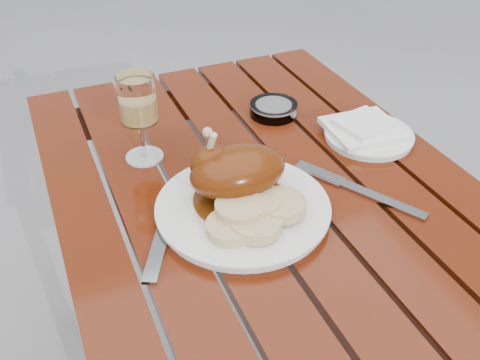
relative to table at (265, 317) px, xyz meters
name	(u,v)px	position (x,y,z in m)	size (l,w,h in m)	color
table	(265,317)	(0.00, 0.00, 0.00)	(0.80, 1.20, 0.75)	#611D0B
dinner_plate	(243,209)	(-0.08, -0.04, 0.39)	(0.32, 0.32, 0.02)	white
roast_duck	(234,171)	(-0.08, 0.00, 0.45)	(0.18, 0.17, 0.13)	#502509
bread_dumplings	(254,213)	(-0.08, -0.09, 0.41)	(0.19, 0.13, 0.04)	tan
wine_glass	(140,119)	(-0.19, 0.21, 0.47)	(0.08, 0.08, 0.19)	#F7CE70
side_plate	(369,136)	(0.29, 0.09, 0.38)	(0.20, 0.20, 0.02)	white
napkin	(363,129)	(0.28, 0.10, 0.40)	(0.16, 0.14, 0.01)	white
ashtray	(274,109)	(0.14, 0.27, 0.39)	(0.11, 0.11, 0.03)	#B2B7BC
fork	(161,240)	(-0.24, -0.05, 0.38)	(0.03, 0.21, 0.01)	gray
knife	(367,193)	(0.17, -0.08, 0.38)	(0.02, 0.24, 0.01)	gray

